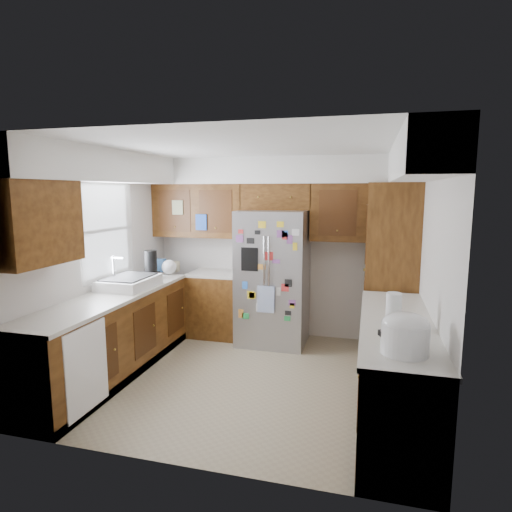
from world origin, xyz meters
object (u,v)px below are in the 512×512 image
Objects in this scene: pantry at (390,271)px; fridge at (273,278)px; rice_cooker at (405,333)px; paper_towel at (394,310)px.

fridge is at bearing 177.94° from pantry.
fridge is 5.29× the size of rice_cooker.
rice_cooker is at bearing -58.62° from fridge.
fridge reaches higher than rice_cooker.
pantry is 1.51m from fridge.
paper_towel is (1.45, -1.83, 0.16)m from fridge.
paper_towel is (-0.05, 0.63, -0.01)m from rice_cooker.
fridge is 2.88m from rice_cooker.
paper_towel is at bearing -51.58° from fridge.
fridge is 2.34m from paper_towel.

